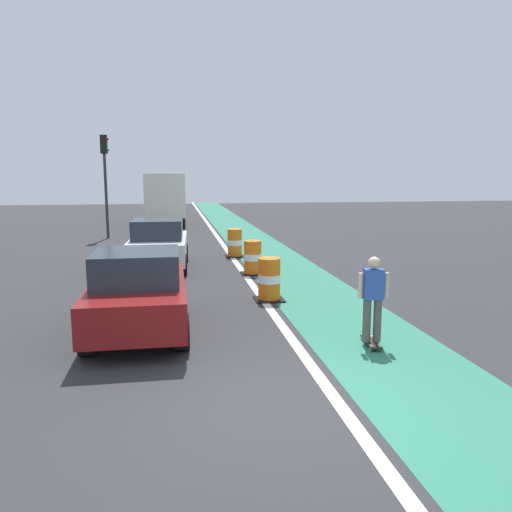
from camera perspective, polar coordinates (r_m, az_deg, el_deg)
ground_plane at (r=7.26m, az=2.01°, el=-16.58°), size 100.00×100.00×0.00m
bike_lane_strip at (r=19.04m, az=1.96°, el=-0.31°), size 2.50×80.00×0.01m
lane_divider_stripe at (r=18.80m, az=-2.53°, el=-0.43°), size 0.20×80.00×0.01m
skateboarder_on_lane at (r=9.50m, az=13.21°, el=-4.71°), size 0.57×0.82×1.69m
parked_sedan_nearest at (r=10.33m, az=-13.27°, el=-4.04°), size 1.92×4.10×1.70m
parked_sedan_second at (r=17.20m, az=-11.08°, el=1.29°), size 2.05×4.17×1.70m
traffic_barrel_front at (r=12.68m, az=1.52°, el=-2.72°), size 0.73×0.73×1.09m
traffic_barrel_mid at (r=15.99m, az=-0.39°, el=-0.22°), size 0.73×0.73×1.09m
traffic_barrel_back at (r=19.45m, az=-2.45°, el=1.47°), size 0.73×0.73×1.09m
delivery_truck_down_block at (r=32.24m, az=-10.58°, el=6.75°), size 2.63×7.69×3.23m
traffic_light_corner at (r=26.14m, az=-16.87°, el=9.60°), size 0.41×0.32×5.10m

